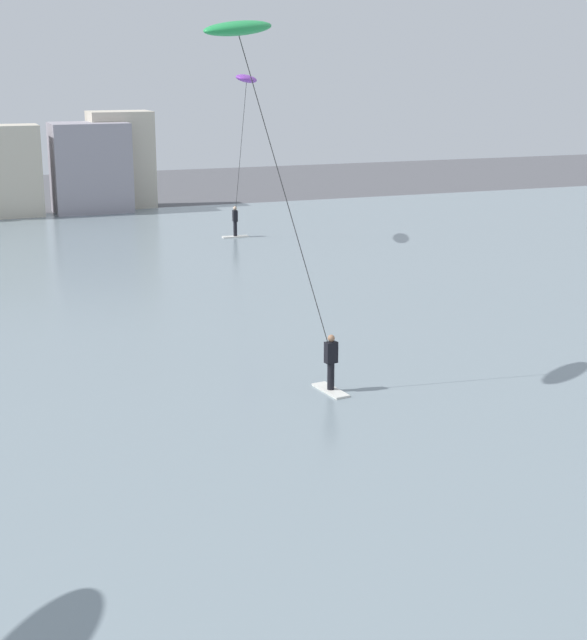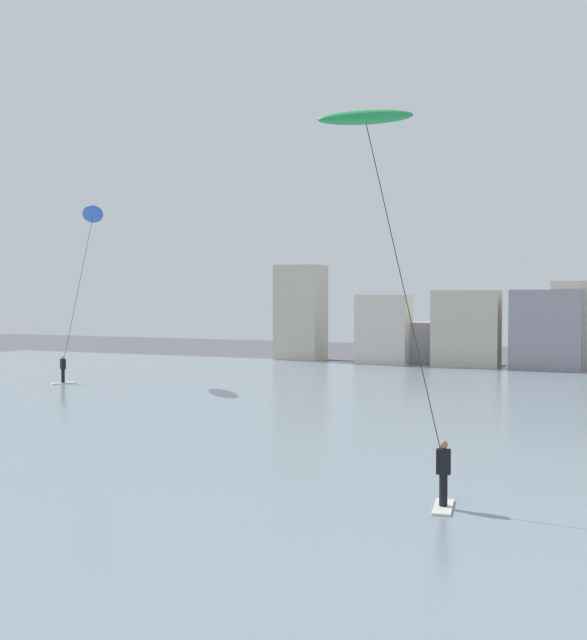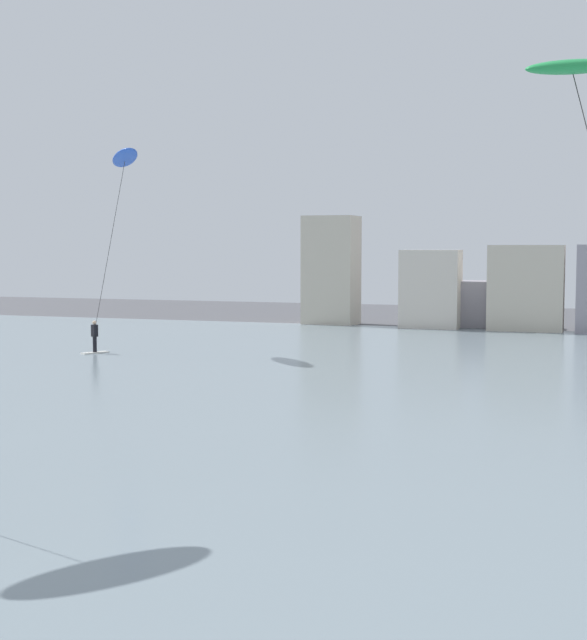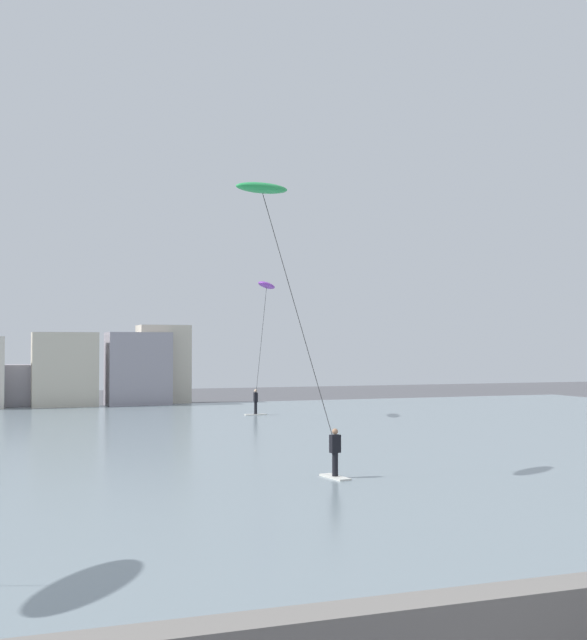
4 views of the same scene
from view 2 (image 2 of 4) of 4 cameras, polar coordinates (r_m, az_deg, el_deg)
name	(u,v)px [view 2 (image 2 of 4)]	position (r m, az deg, el deg)	size (l,w,h in m)	color
water_bay	(389,424)	(31.29, 7.07, -7.69)	(84.00, 52.00, 0.10)	gray
far_shore_buildings	(451,327)	(57.38, 11.61, -0.51)	(24.60, 5.12, 7.56)	beige
kitesurfer_green	(376,165)	(20.26, 6.14, 11.38)	(3.88, 2.72, 10.10)	silver
kitesurfer_blue	(91,226)	(46.87, -14.81, 6.79)	(3.14, 4.16, 10.35)	silver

